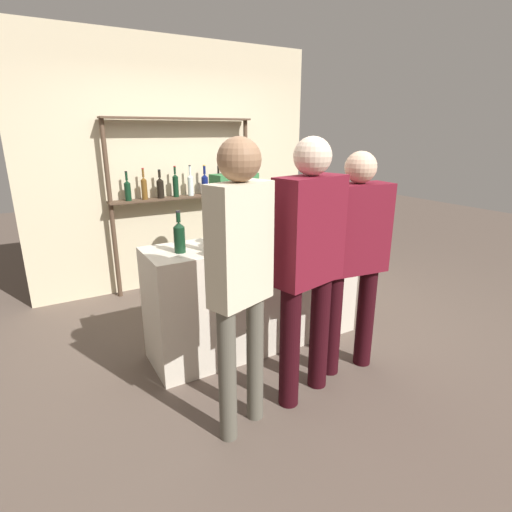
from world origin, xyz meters
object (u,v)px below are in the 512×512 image
(ice_bucket, at_px, (318,216))
(cork_jar, at_px, (216,235))
(customer_right, at_px, (354,250))
(wine_glass, at_px, (292,224))
(customer_left, at_px, (240,266))
(counter_bottle_0, at_px, (286,220))
(server_behind_counter, at_px, (235,222))
(customer_center, at_px, (308,255))
(counter_bottle_3, at_px, (209,233))
(counter_bottle_1, at_px, (179,236))
(counter_bottle_2, at_px, (230,231))

(ice_bucket, xyz_separation_m, cork_jar, (-1.02, -0.01, -0.05))
(customer_right, bearing_deg, ice_bucket, -12.18)
(wine_glass, bearing_deg, customer_left, -138.99)
(counter_bottle_0, relative_size, cork_jar, 2.15)
(server_behind_counter, bearing_deg, ice_bucket, 32.15)
(counter_bottle_0, distance_m, server_behind_counter, 0.67)
(server_behind_counter, distance_m, customer_center, 1.48)
(counter_bottle_3, distance_m, customer_right, 1.07)
(server_behind_counter, bearing_deg, customer_right, 2.98)
(customer_right, bearing_deg, customer_left, 106.56)
(counter_bottle_1, bearing_deg, server_behind_counter, 40.70)
(ice_bucket, distance_m, server_behind_counter, 0.83)
(cork_jar, height_order, customer_right, customer_right)
(counter_bottle_1, relative_size, customer_left, 0.17)
(counter_bottle_0, bearing_deg, counter_bottle_2, -171.27)
(counter_bottle_0, height_order, server_behind_counter, server_behind_counter)
(counter_bottle_3, distance_m, ice_bucket, 1.17)
(counter_bottle_0, height_order, wine_glass, counter_bottle_0)
(customer_left, distance_m, customer_center, 0.54)
(cork_jar, bearing_deg, customer_right, -43.72)
(server_behind_counter, relative_size, customer_center, 0.92)
(counter_bottle_0, height_order, counter_bottle_2, counter_bottle_0)
(wine_glass, xyz_separation_m, customer_center, (-0.36, -0.70, -0.03))
(ice_bucket, relative_size, server_behind_counter, 0.15)
(counter_bottle_0, xyz_separation_m, ice_bucket, (0.37, 0.02, -0.00))
(server_behind_counter, bearing_deg, wine_glass, 2.12)
(ice_bucket, distance_m, customer_right, 0.79)
(ice_bucket, bearing_deg, counter_bottle_0, -177.09)
(counter_bottle_0, xyz_separation_m, cork_jar, (-0.65, 0.01, -0.05))
(counter_bottle_0, xyz_separation_m, customer_center, (-0.38, -0.83, -0.04))
(counter_bottle_1, distance_m, server_behind_counter, 1.08)
(counter_bottle_1, distance_m, counter_bottle_3, 0.22)
(wine_glass, relative_size, customer_right, 0.10)
(customer_center, bearing_deg, wine_glass, -40.27)
(counter_bottle_1, xyz_separation_m, wine_glass, (0.96, -0.06, -0.00))
(server_behind_counter, height_order, customer_center, customer_center)
(counter_bottle_1, distance_m, wine_glass, 0.96)
(counter_bottle_1, distance_m, ice_bucket, 1.35)
(counter_bottle_2, bearing_deg, counter_bottle_0, 8.73)
(counter_bottle_1, relative_size, customer_center, 0.17)
(counter_bottle_3, bearing_deg, customer_left, -100.38)
(counter_bottle_2, height_order, cork_jar, counter_bottle_2)
(customer_right, bearing_deg, counter_bottle_1, 65.47)
(counter_bottle_1, relative_size, server_behind_counter, 0.19)
(counter_bottle_0, height_order, customer_center, customer_center)
(counter_bottle_3, height_order, customer_right, customer_right)
(ice_bucket, xyz_separation_m, customer_left, (-1.29, -0.92, 0.01))
(wine_glass, bearing_deg, server_behind_counter, 100.84)
(counter_bottle_0, xyz_separation_m, server_behind_counter, (-0.17, 0.64, -0.12))
(counter_bottle_3, xyz_separation_m, customer_center, (0.40, -0.67, -0.05))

